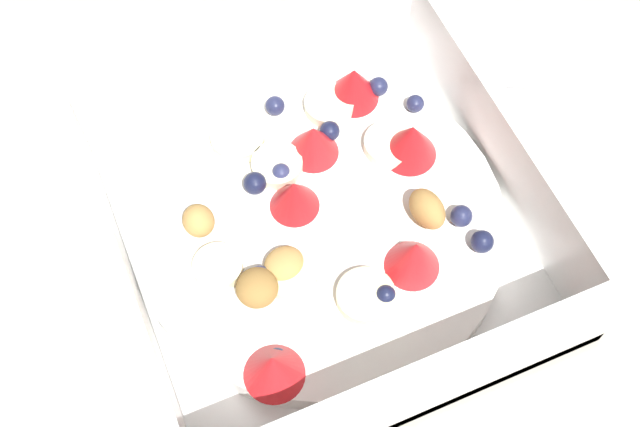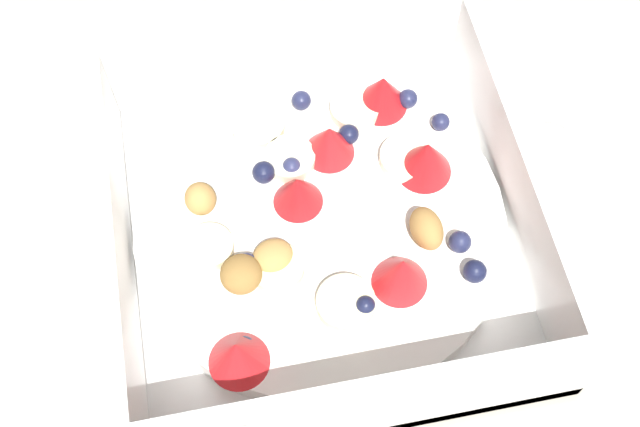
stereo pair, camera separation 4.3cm
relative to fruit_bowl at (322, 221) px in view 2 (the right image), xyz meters
name	(u,v)px [view 2 (the right image)]	position (x,y,z in m)	size (l,w,h in m)	color
ground_plane	(306,255)	(0.01, 0.01, -0.02)	(2.40, 2.40, 0.00)	beige
fruit_bowl	(322,221)	(0.00, 0.00, 0.00)	(0.22, 0.22, 0.06)	white
spoon	(535,117)	(-0.14, -0.05, -0.02)	(0.07, 0.17, 0.01)	silver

